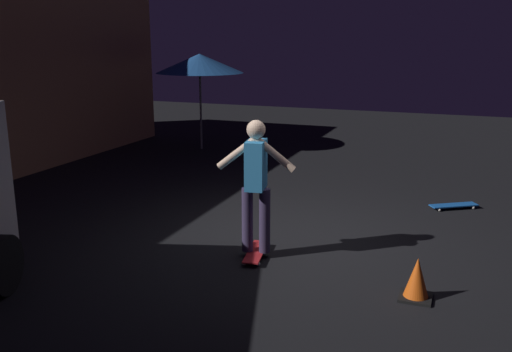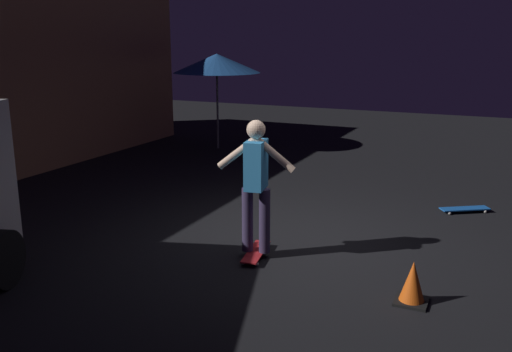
{
  "view_description": "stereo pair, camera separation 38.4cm",
  "coord_description": "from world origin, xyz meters",
  "px_view_note": "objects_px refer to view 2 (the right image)",
  "views": [
    {
      "loc": [
        -6.94,
        -2.04,
        2.72
      ],
      "look_at": [
        -0.71,
        0.34,
        1.05
      ],
      "focal_mm": 39.42,
      "sensor_mm": 36.0,
      "label": 1
    },
    {
      "loc": [
        -6.79,
        -2.4,
        2.72
      ],
      "look_at": [
        -0.71,
        0.34,
        1.05
      ],
      "focal_mm": 39.42,
      "sensor_mm": 36.0,
      "label": 2
    }
  ],
  "objects_px": {
    "skateboard_ridden": "(256,252)",
    "skater": "(256,177)",
    "skateboard_spare": "(465,209)",
    "traffic_cone": "(413,284)",
    "patio_umbrella": "(217,63)"
  },
  "relations": [
    {
      "from": "skateboard_ridden",
      "to": "skateboard_spare",
      "type": "relative_size",
      "value": 1.05
    },
    {
      "from": "traffic_cone",
      "to": "skater",
      "type": "bearing_deg",
      "value": 76.23
    },
    {
      "from": "skateboard_spare",
      "to": "skater",
      "type": "relative_size",
      "value": 0.46
    },
    {
      "from": "skateboard_spare",
      "to": "skater",
      "type": "height_order",
      "value": "skater"
    },
    {
      "from": "patio_umbrella",
      "to": "traffic_cone",
      "type": "bearing_deg",
      "value": -138.56
    },
    {
      "from": "patio_umbrella",
      "to": "skateboard_spare",
      "type": "xyz_separation_m",
      "value": [
        -3.01,
        -6.02,
        -2.02
      ]
    },
    {
      "from": "patio_umbrella",
      "to": "traffic_cone",
      "type": "distance_m",
      "value": 8.9
    },
    {
      "from": "skateboard_ridden",
      "to": "skater",
      "type": "relative_size",
      "value": 0.48
    },
    {
      "from": "patio_umbrella",
      "to": "skater",
      "type": "height_order",
      "value": "patio_umbrella"
    },
    {
      "from": "skater",
      "to": "traffic_cone",
      "type": "height_order",
      "value": "skater"
    },
    {
      "from": "skateboard_spare",
      "to": "skater",
      "type": "bearing_deg",
      "value": 143.16
    },
    {
      "from": "patio_umbrella",
      "to": "skater",
      "type": "xyz_separation_m",
      "value": [
        -6.03,
        -3.75,
        -1.04
      ]
    },
    {
      "from": "skateboard_spare",
      "to": "traffic_cone",
      "type": "relative_size",
      "value": 1.66
    },
    {
      "from": "skateboard_spare",
      "to": "traffic_cone",
      "type": "bearing_deg",
      "value": 175.84
    },
    {
      "from": "patio_umbrella",
      "to": "skateboard_ridden",
      "type": "bearing_deg",
      "value": -148.12
    }
  ]
}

